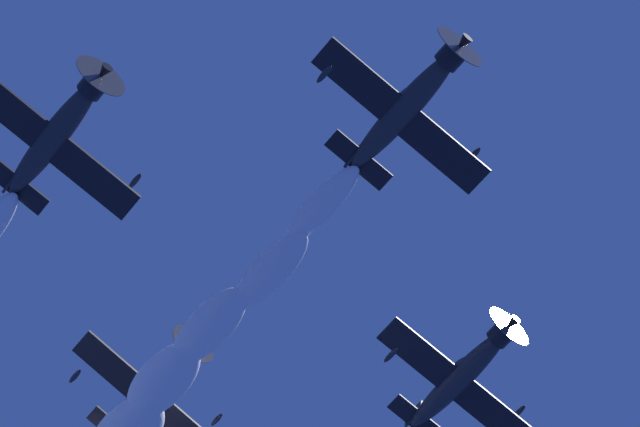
{
  "coord_description": "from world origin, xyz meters",
  "views": [
    {
      "loc": [
        -28.8,
        16.35,
        2.04
      ],
      "look_at": [
        8.05,
        -2.03,
        65.62
      ],
      "focal_mm": 84.62,
      "sensor_mm": 36.0,
      "label": 1
    }
  ],
  "objects": [
    {
      "name": "airplane_lead",
      "position": [
        0.55,
        -2.97,
        65.39
      ],
      "size": [
        9.02,
        9.84,
        3.5
      ],
      "color": "#232328"
    },
    {
      "name": "airplane_left_wingman",
      "position": [
        13.9,
        -13.52,
        65.52
      ],
      "size": [
        9.01,
        9.88,
        3.64
      ],
      "color": "#232328"
    },
    {
      "name": "airplane_right_wingman",
      "position": [
        9.32,
        11.56,
        65.14
      ],
      "size": [
        9.02,
        9.84,
        3.33
      ],
      "color": "#232328"
    },
    {
      "name": "airplane_slot_tail",
      "position": [
        23.55,
        0.64,
        67.1
      ],
      "size": [
        9.01,
        9.67,
        3.95
      ],
      "color": "#232328"
    }
  ]
}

